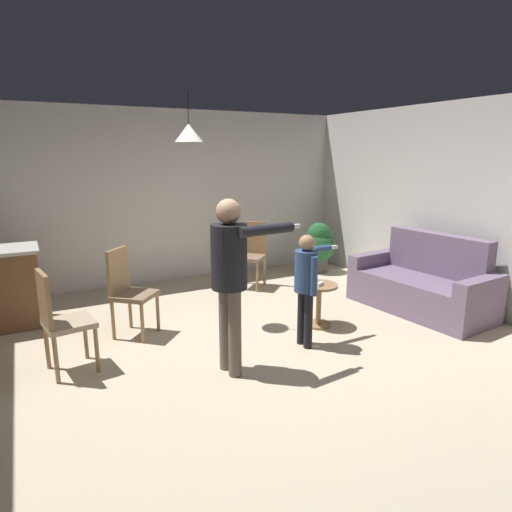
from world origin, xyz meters
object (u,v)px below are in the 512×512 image
(person_adult, at_px, (231,268))
(dining_chair_near_wall, at_px, (251,252))
(couch_floral, at_px, (423,286))
(potted_plant_corner, at_px, (319,245))
(person_child, at_px, (307,278))
(side_table_by_couch, at_px, (319,300))
(spare_remote_on_table, at_px, (320,284))
(dining_chair_centre_back, at_px, (128,289))
(dining_chair_by_counter, at_px, (60,318))

(person_adult, xyz_separation_m, dining_chair_near_wall, (1.45, 2.40, -0.47))
(couch_floral, height_order, potted_plant_corner, couch_floral)
(person_child, xyz_separation_m, dining_chair_near_wall, (0.50, 2.24, -0.21))
(side_table_by_couch, bearing_deg, spare_remote_on_table, -117.98)
(dining_chair_centre_back, bearing_deg, dining_chair_near_wall, 159.48)
(side_table_by_couch, height_order, potted_plant_corner, potted_plant_corner)
(person_adult, height_order, dining_chair_by_counter, person_adult)
(person_child, height_order, dining_chair_centre_back, person_child)
(spare_remote_on_table, bearing_deg, couch_floral, -4.41)
(spare_remote_on_table, bearing_deg, side_table_by_couch, 62.02)
(person_child, xyz_separation_m, dining_chair_centre_back, (-1.60, 1.18, -0.21))
(person_adult, bearing_deg, dining_chair_centre_back, -160.10)
(person_adult, bearing_deg, dining_chair_near_wall, 143.01)
(person_adult, xyz_separation_m, dining_chair_centre_back, (-0.65, 1.34, -0.47))
(person_adult, xyz_separation_m, dining_chair_by_counter, (-1.41, 0.72, -0.47))
(dining_chair_near_wall, xyz_separation_m, dining_chair_centre_back, (-2.10, -1.06, 0.00))
(potted_plant_corner, xyz_separation_m, spare_remote_on_table, (-1.51, -2.13, 0.06))
(couch_floral, relative_size, dining_chair_by_counter, 1.87)
(couch_floral, height_order, dining_chair_by_counter, same)
(dining_chair_centre_back, distance_m, potted_plant_corner, 3.77)
(person_adult, relative_size, spare_remote_on_table, 12.63)
(potted_plant_corner, bearing_deg, dining_chair_by_counter, -155.87)
(dining_chair_by_counter, xyz_separation_m, dining_chair_near_wall, (2.85, 1.69, 0.00))
(couch_floral, height_order, side_table_by_couch, couch_floral)
(dining_chair_near_wall, relative_size, potted_plant_corner, 1.16)
(person_child, bearing_deg, dining_chair_near_wall, 166.69)
(couch_floral, bearing_deg, person_child, 90.92)
(person_child, bearing_deg, potted_plant_corner, 141.20)
(person_adult, distance_m, dining_chair_near_wall, 2.85)
(side_table_by_couch, xyz_separation_m, person_child, (-0.45, -0.39, 0.43))
(dining_chair_by_counter, bearing_deg, dining_chair_near_wall, 111.78)
(dining_chair_by_counter, relative_size, dining_chair_centre_back, 1.00)
(person_child, relative_size, spare_remote_on_table, 9.35)
(potted_plant_corner, distance_m, spare_remote_on_table, 2.61)
(side_table_by_couch, relative_size, dining_chair_by_counter, 0.52)
(dining_chair_by_counter, distance_m, dining_chair_centre_back, 0.98)
(dining_chair_by_counter, bearing_deg, spare_remote_on_table, 76.95)
(couch_floral, relative_size, potted_plant_corner, 2.17)
(side_table_by_couch, xyz_separation_m, spare_remote_on_table, (-0.03, -0.05, 0.21))
(person_adult, relative_size, dining_chair_by_counter, 1.64)
(dining_chair_centre_back, relative_size, potted_plant_corner, 1.16)
(person_adult, relative_size, dining_chair_near_wall, 1.64)
(dining_chair_near_wall, xyz_separation_m, potted_plant_corner, (1.44, 0.24, -0.07))
(couch_floral, height_order, person_adult, person_adult)
(potted_plant_corner, bearing_deg, person_child, -128.05)
(couch_floral, bearing_deg, person_adult, 92.07)
(side_table_by_couch, relative_size, dining_chair_centre_back, 0.52)
(dining_chair_by_counter, bearing_deg, dining_chair_centre_back, 120.87)
(dining_chair_by_counter, xyz_separation_m, spare_remote_on_table, (2.78, -0.21, -0.01))
(side_table_by_couch, relative_size, person_adult, 0.32)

